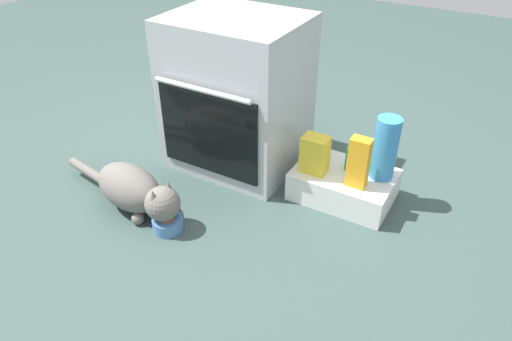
% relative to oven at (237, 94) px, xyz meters
% --- Properties ---
extents(ground, '(8.00, 8.00, 0.00)m').
position_rel_oven_xyz_m(ground, '(0.07, -0.36, -0.39)').
color(ground, '#384C47').
extents(oven, '(0.63, 0.57, 0.77)m').
position_rel_oven_xyz_m(oven, '(0.00, 0.00, 0.00)').
color(oven, '#B7BABF').
rests_on(oven, ground).
extents(pantry_cabinet, '(0.46, 0.32, 0.14)m').
position_rel_oven_xyz_m(pantry_cabinet, '(0.62, -0.04, -0.31)').
color(pantry_cabinet, white).
rests_on(pantry_cabinet, ground).
extents(food_bowl, '(0.14, 0.14, 0.09)m').
position_rel_oven_xyz_m(food_bowl, '(0.04, -0.65, -0.35)').
color(food_bowl, '#4C7AB7').
rests_on(food_bowl, ground).
extents(cat, '(0.77, 0.26, 0.23)m').
position_rel_oven_xyz_m(cat, '(-0.17, -0.62, -0.27)').
color(cat, slate).
rests_on(cat, ground).
extents(soda_can, '(0.07, 0.07, 0.12)m').
position_rel_oven_xyz_m(soda_can, '(0.63, -0.00, -0.18)').
color(soda_can, green).
rests_on(soda_can, pantry_cabinet).
extents(juice_carton, '(0.09, 0.06, 0.24)m').
position_rel_oven_xyz_m(juice_carton, '(0.69, -0.11, -0.12)').
color(juice_carton, orange).
rests_on(juice_carton, pantry_cabinet).
extents(snack_bag, '(0.12, 0.09, 0.18)m').
position_rel_oven_xyz_m(snack_bag, '(0.48, -0.10, -0.15)').
color(snack_bag, yellow).
rests_on(snack_bag, pantry_cabinet).
extents(water_bottle, '(0.11, 0.11, 0.30)m').
position_rel_oven_xyz_m(water_bottle, '(0.77, 0.02, -0.09)').
color(water_bottle, '#388CD1').
rests_on(water_bottle, pantry_cabinet).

